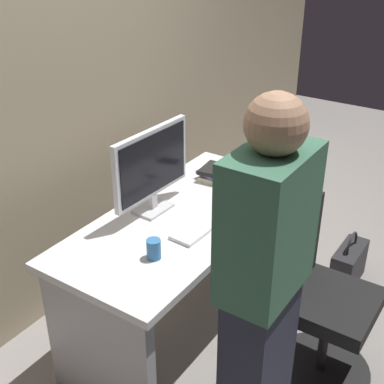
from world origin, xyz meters
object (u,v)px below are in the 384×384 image
at_px(office_chair, 318,304).
at_px(keyboard, 205,223).
at_px(monitor, 152,166).
at_px(desk, 184,250).
at_px(mouse, 235,201).
at_px(cup_near_keyboard, 154,249).
at_px(person_at_desk, 263,290).
at_px(book_stack, 215,173).
at_px(cell_phone, 262,190).
at_px(handbag, 348,265).

bearing_deg(office_chair, keyboard, 101.50).
bearing_deg(monitor, desk, -73.12).
xyz_separation_m(mouse, cup_near_keyboard, (-0.65, 0.05, 0.03)).
relative_size(person_at_desk, mouse, 16.39).
distance_m(keyboard, book_stack, 0.54).
relative_size(office_chair, monitor, 1.74).
distance_m(desk, cell_phone, 0.56).
bearing_deg(cell_phone, monitor, 163.87).
height_order(person_at_desk, cell_phone, person_at_desk).
height_order(office_chair, keyboard, office_chair).
bearing_deg(keyboard, handbag, -25.46).
xyz_separation_m(person_at_desk, handbag, (1.36, 0.02, -0.70)).
bearing_deg(desk, mouse, -32.71).
bearing_deg(mouse, keyboard, 176.88).
bearing_deg(keyboard, book_stack, 29.16).
relative_size(cup_near_keyboard, book_stack, 0.46).
bearing_deg(handbag, book_stack, 121.83).
bearing_deg(person_at_desk, cell_phone, 26.92).
distance_m(cup_near_keyboard, cell_phone, 0.87).
xyz_separation_m(person_at_desk, cup_near_keyboard, (0.04, 0.57, -0.05)).
bearing_deg(cup_near_keyboard, book_stack, 13.15).
bearing_deg(desk, book_stack, 11.55).
height_order(desk, book_stack, book_stack).
xyz_separation_m(office_chair, book_stack, (0.36, 0.83, 0.35)).
distance_m(monitor, cell_phone, 0.69).
xyz_separation_m(person_at_desk, cell_phone, (0.91, 0.46, -0.09)).
bearing_deg(handbag, keyboard, 151.75).
xyz_separation_m(monitor, keyboard, (0.02, -0.31, -0.25)).
distance_m(person_at_desk, monitor, 0.94).
bearing_deg(desk, cell_phone, -25.01).
bearing_deg(monitor, book_stack, -7.97).
bearing_deg(book_stack, desk, -168.45).
relative_size(keyboard, mouse, 4.30).
distance_m(book_stack, cell_phone, 0.31).
relative_size(mouse, cell_phone, 0.69).
xyz_separation_m(office_chair, cell_phone, (0.37, 0.52, 0.32)).
bearing_deg(mouse, desk, 147.29).
height_order(office_chair, mouse, office_chair).
height_order(keyboard, mouse, mouse).
bearing_deg(cell_phone, book_stack, 112.31).
relative_size(keyboard, cell_phone, 2.99).
relative_size(desk, keyboard, 3.53).
bearing_deg(handbag, person_at_desk, -179.00).
height_order(keyboard, cup_near_keyboard, cup_near_keyboard).
distance_m(office_chair, handbag, 0.88).
bearing_deg(book_stack, person_at_desk, -139.25).
relative_size(desk, mouse, 15.18).
height_order(mouse, cell_phone, mouse).
relative_size(desk, person_at_desk, 0.93).
relative_size(cell_phone, handbag, 0.38).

